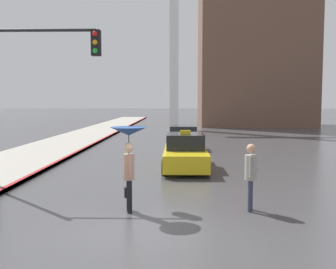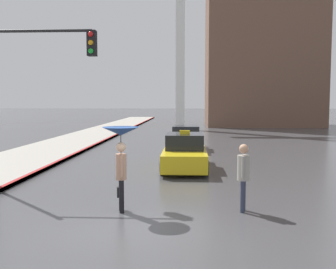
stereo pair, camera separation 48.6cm
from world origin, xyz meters
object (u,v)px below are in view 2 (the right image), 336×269
at_px(sedan_red, 186,139).
at_px(monument_cross, 180,7).
at_px(pedestrian_man, 243,171).
at_px(pedestrian_with_umbrella, 121,145).
at_px(taxi, 185,153).
at_px(traffic_light, 34,74).

xyz_separation_m(sedan_red, monument_cross, (-0.71, 17.05, 11.74)).
height_order(sedan_red, pedestrian_man, pedestrian_man).
relative_size(pedestrian_with_umbrella, monument_cross, 0.10).
relative_size(taxi, pedestrian_with_umbrella, 2.06).
bearing_deg(pedestrian_man, traffic_light, -95.50).
xyz_separation_m(taxi, pedestrian_man, (1.60, -6.52, 0.39)).
height_order(taxi, pedestrian_with_umbrella, pedestrian_with_umbrella).
bearing_deg(pedestrian_with_umbrella, taxi, -27.46).
xyz_separation_m(pedestrian_with_umbrella, pedestrian_man, (3.20, 0.20, -0.69)).
bearing_deg(sedan_red, pedestrian_with_umbrella, 83.22).
height_order(pedestrian_man, monument_cross, monument_cross).
xyz_separation_m(sedan_red, pedestrian_man, (1.60, -13.25, 0.42)).
xyz_separation_m(pedestrian_with_umbrella, traffic_light, (-3.20, 2.37, 2.02)).
relative_size(sedan_red, pedestrian_with_umbrella, 1.89).
height_order(taxi, traffic_light, traffic_light).
height_order(pedestrian_with_umbrella, traffic_light, traffic_light).
xyz_separation_m(taxi, sedan_red, (0.00, 6.73, -0.03)).
xyz_separation_m(sedan_red, traffic_light, (-4.80, -11.08, 3.13)).
xyz_separation_m(pedestrian_man, monument_cross, (-2.31, 30.31, 11.32)).
height_order(sedan_red, monument_cross, monument_cross).
distance_m(pedestrian_man, traffic_light, 7.28).
distance_m(taxi, monument_cross, 26.53).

